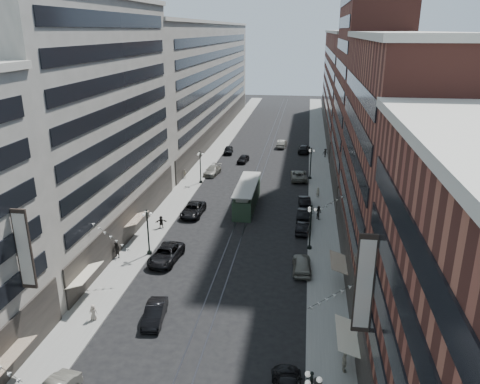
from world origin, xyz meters
The scene contains 36 objects.
ground centered at (0.00, 60.00, 0.00)m, with size 220.00×220.00×0.00m, color black.
sidewalk_west centered at (-11.00, 70.00, 0.07)m, with size 4.00×180.00×0.15m, color gray.
sidewalk_east centered at (11.00, 70.00, 0.07)m, with size 4.00×180.00×0.15m, color gray.
rail_west centered at (-0.70, 70.00, 0.01)m, with size 0.12×180.00×0.02m, color #2D2D33.
rail_east centered at (0.70, 70.00, 0.01)m, with size 0.12×180.00×0.02m, color #2D2D33.
building_west_mid centered at (-17.00, 33.00, 14.00)m, with size 8.00×36.00×28.00m, color #A7A094.
building_west_far centered at (-17.00, 96.00, 13.00)m, with size 8.00×90.00×26.00m, color #A7A094.
building_east_mid centered at (17.00, 28.00, 12.00)m, with size 8.00×30.00×24.00m, color brown.
building_east_tower centered at (17.00, 56.00, 21.00)m, with size 8.00×26.00×42.00m, color brown.
building_east_far centered at (17.00, 105.00, 12.00)m, with size 8.00×72.00×24.00m, color brown.
lamppost_sw_far centered at (-9.20, 28.00, 3.10)m, with size 1.03×1.14×5.52m.
lamppost_sw_mid centered at (-9.20, 55.00, 3.10)m, with size 1.03×1.14×5.52m.
lamppost_se_far centered at (9.20, 32.00, 3.10)m, with size 1.03×1.14×5.52m.
lamppost_se_mid centered at (9.20, 60.00, 3.10)m, with size 1.03×1.14×5.52m.
streetcar centered at (0.00, 45.30, 1.61)m, with size 2.80×12.65×3.50m.
car_2 centered at (-6.83, 26.79, 0.83)m, with size 2.76×5.98×1.66m, color black.
car_4 centered at (8.40, 26.58, 0.85)m, with size 2.01×4.99×1.70m, color slate.
car_5 centered at (-4.50, 15.56, 0.77)m, with size 1.63×4.66×1.54m, color black.
pedestrian_1 centered at (-9.91, 14.70, 0.90)m, with size 0.73×0.40×1.50m, color #A49788.
pedestrian_2 centered at (-12.50, 26.51, 1.11)m, with size 0.93×0.51×1.91m, color black.
pedestrian_4 centered at (11.87, 11.01, 0.95)m, with size 0.94×0.43×1.61m, color #A9A28C.
car_7 centered at (-7.09, 40.80, 0.81)m, with size 2.70×5.86×1.63m, color black.
car_8 centered at (-8.23, 60.27, 0.78)m, with size 2.17×5.35×1.55m, color gray.
car_9 centered at (-7.92, 75.67, 0.77)m, with size 1.81×4.50×1.53m, color black.
car_10 centered at (8.40, 37.00, 0.72)m, with size 1.53×4.38×1.44m, color black.
car_11 centered at (7.29, 59.38, 0.83)m, with size 2.74×5.95×1.65m, color #66665B.
car_12 centered at (7.89, 78.91, 0.82)m, with size 2.31×5.68×1.65m, color black.
car_13 centered at (-3.87, 69.22, 0.73)m, with size 1.71×4.26×1.45m, color black.
car_14 centered at (2.91, 82.83, 0.86)m, with size 1.81×5.20×1.71m, color gray.
pedestrian_5 centered at (-10.10, 35.55, 0.96)m, with size 1.51×0.43×1.63m, color black.
pedestrian_6 centered at (-12.50, 57.04, 0.93)m, with size 0.92×0.42×1.57m, color #BBAE9A.
pedestrian_7 centered at (10.38, 41.53, 1.09)m, with size 0.92×0.50×1.89m, color black.
pedestrian_8 centered at (10.39, 50.38, 0.97)m, with size 0.60×0.39×1.65m, color #A8A08B.
pedestrian_9 centered at (12.25, 75.10, 1.03)m, with size 1.14×0.47×1.76m, color black.
car_extra_0 centered at (8.40, 46.56, 0.78)m, with size 1.64×4.71×1.55m, color black.
car_extra_1 centered at (8.40, 41.28, 0.81)m, with size 1.72×4.92×1.62m, color black.
Camera 1 is at (8.19, -18.95, 24.80)m, focal length 35.00 mm.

